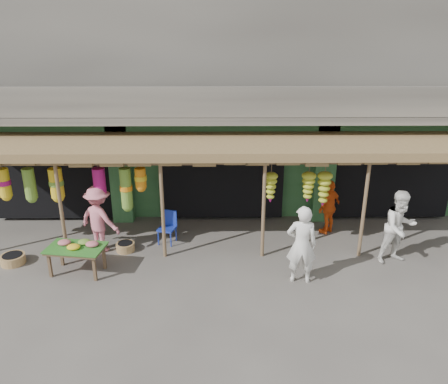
{
  "coord_description": "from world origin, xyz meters",
  "views": [
    {
      "loc": [
        -0.08,
        -10.14,
        5.51
      ],
      "look_at": [
        0.03,
        1.0,
        1.31
      ],
      "focal_mm": 35.0,
      "sensor_mm": 36.0,
      "label": 1
    }
  ],
  "objects_px": {
    "person_vendor": "(329,207)",
    "person_shopper": "(99,219)",
    "flower_table": "(77,248)",
    "blue_chair": "(168,225)",
    "person_front": "(302,245)",
    "person_right": "(399,227)"
  },
  "relations": [
    {
      "from": "person_right",
      "to": "person_vendor",
      "type": "bearing_deg",
      "value": 112.09
    },
    {
      "from": "person_front",
      "to": "person_vendor",
      "type": "relative_size",
      "value": 1.19
    },
    {
      "from": "person_right",
      "to": "flower_table",
      "type": "bearing_deg",
      "value": 167.39
    },
    {
      "from": "flower_table",
      "to": "person_shopper",
      "type": "bearing_deg",
      "value": 85.34
    },
    {
      "from": "flower_table",
      "to": "person_shopper",
      "type": "relative_size",
      "value": 0.8
    },
    {
      "from": "person_vendor",
      "to": "flower_table",
      "type": "bearing_deg",
      "value": -24.57
    },
    {
      "from": "person_front",
      "to": "flower_table",
      "type": "bearing_deg",
      "value": 1.13
    },
    {
      "from": "flower_table",
      "to": "blue_chair",
      "type": "height_order",
      "value": "blue_chair"
    },
    {
      "from": "blue_chair",
      "to": "person_vendor",
      "type": "height_order",
      "value": "person_vendor"
    },
    {
      "from": "blue_chair",
      "to": "person_front",
      "type": "height_order",
      "value": "person_front"
    },
    {
      "from": "person_vendor",
      "to": "person_shopper",
      "type": "xyz_separation_m",
      "value": [
        -6.2,
        -1.02,
        0.11
      ]
    },
    {
      "from": "blue_chair",
      "to": "person_vendor",
      "type": "bearing_deg",
      "value": 23.96
    },
    {
      "from": "flower_table",
      "to": "blue_chair",
      "type": "distance_m",
      "value": 2.53
    },
    {
      "from": "person_front",
      "to": "person_right",
      "type": "relative_size",
      "value": 1.0
    },
    {
      "from": "blue_chair",
      "to": "person_front",
      "type": "distance_m",
      "value": 3.85
    },
    {
      "from": "flower_table",
      "to": "person_front",
      "type": "bearing_deg",
      "value": 4.1
    },
    {
      "from": "flower_table",
      "to": "person_front",
      "type": "height_order",
      "value": "person_front"
    },
    {
      "from": "person_vendor",
      "to": "person_shopper",
      "type": "height_order",
      "value": "person_shopper"
    },
    {
      "from": "person_vendor",
      "to": "person_right",
      "type": "bearing_deg",
      "value": 85.19
    },
    {
      "from": "person_shopper",
      "to": "person_vendor",
      "type": "bearing_deg",
      "value": -143.63
    },
    {
      "from": "blue_chair",
      "to": "flower_table",
      "type": "bearing_deg",
      "value": -124.05
    },
    {
      "from": "person_right",
      "to": "blue_chair",
      "type": "bearing_deg",
      "value": 152.99
    }
  ]
}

